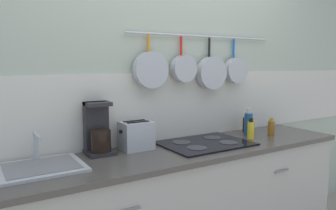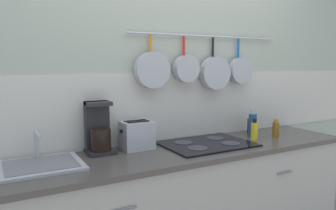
{
  "view_description": "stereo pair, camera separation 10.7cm",
  "coord_description": "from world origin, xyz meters",
  "px_view_note": "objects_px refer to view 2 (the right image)",
  "views": [
    {
      "loc": [
        -1.29,
        -1.78,
        1.49
      ],
      "look_at": [
        -0.19,
        0.0,
        1.22
      ],
      "focal_mm": 35.0,
      "sensor_mm": 36.0,
      "label": 1
    },
    {
      "loc": [
        -1.2,
        -1.84,
        1.49
      ],
      "look_at": [
        -0.19,
        0.0,
        1.22
      ],
      "focal_mm": 35.0,
      "sensor_mm": 36.0,
      "label": 2
    }
  ],
  "objects_px": {
    "coffee_maker": "(99,132)",
    "bottle_vinegar": "(253,124)",
    "bottle_hot_sauce": "(254,130)",
    "bottle_olive_oil": "(251,125)",
    "bottle_dish_soap": "(276,129)",
    "toaster": "(137,135)"
  },
  "relations": [
    {
      "from": "coffee_maker",
      "to": "bottle_vinegar",
      "type": "height_order",
      "value": "coffee_maker"
    },
    {
      "from": "bottle_hot_sauce",
      "to": "bottle_olive_oil",
      "type": "distance_m",
      "value": 0.24
    },
    {
      "from": "bottle_hot_sauce",
      "to": "bottle_olive_oil",
      "type": "bearing_deg",
      "value": 53.71
    },
    {
      "from": "bottle_dish_soap",
      "to": "coffee_maker",
      "type": "bearing_deg",
      "value": 170.58
    },
    {
      "from": "bottle_vinegar",
      "to": "bottle_dish_soap",
      "type": "xyz_separation_m",
      "value": [
        0.14,
        -0.11,
        -0.03
      ]
    },
    {
      "from": "bottle_hot_sauce",
      "to": "bottle_olive_oil",
      "type": "relative_size",
      "value": 1.07
    },
    {
      "from": "coffee_maker",
      "to": "bottle_dish_soap",
      "type": "relative_size",
      "value": 2.32
    },
    {
      "from": "bottle_hot_sauce",
      "to": "bottle_vinegar",
      "type": "xyz_separation_m",
      "value": [
        0.07,
        0.1,
        0.03
      ]
    },
    {
      "from": "coffee_maker",
      "to": "bottle_olive_oil",
      "type": "distance_m",
      "value": 1.3
    },
    {
      "from": "coffee_maker",
      "to": "toaster",
      "type": "relative_size",
      "value": 1.49
    },
    {
      "from": "bottle_hot_sauce",
      "to": "bottle_olive_oil",
      "type": "height_order",
      "value": "bottle_hot_sauce"
    },
    {
      "from": "toaster",
      "to": "bottle_dish_soap",
      "type": "height_order",
      "value": "toaster"
    },
    {
      "from": "coffee_maker",
      "to": "bottle_dish_soap",
      "type": "bearing_deg",
      "value": -9.42
    },
    {
      "from": "coffee_maker",
      "to": "bottle_vinegar",
      "type": "bearing_deg",
      "value": -5.2
    },
    {
      "from": "coffee_maker",
      "to": "toaster",
      "type": "xyz_separation_m",
      "value": [
        0.26,
        -0.03,
        -0.04
      ]
    },
    {
      "from": "bottle_dish_soap",
      "to": "toaster",
      "type": "bearing_deg",
      "value": 169.75
    },
    {
      "from": "toaster",
      "to": "bottle_olive_oil",
      "type": "height_order",
      "value": "toaster"
    },
    {
      "from": "bottle_dish_soap",
      "to": "bottle_olive_oil",
      "type": "bearing_deg",
      "value": 107.25
    },
    {
      "from": "coffee_maker",
      "to": "bottle_hot_sauce",
      "type": "xyz_separation_m",
      "value": [
        1.15,
        -0.21,
        -0.07
      ]
    },
    {
      "from": "toaster",
      "to": "bottle_hot_sauce",
      "type": "distance_m",
      "value": 0.91
    },
    {
      "from": "bottle_hot_sauce",
      "to": "bottle_vinegar",
      "type": "distance_m",
      "value": 0.12
    },
    {
      "from": "bottle_vinegar",
      "to": "bottle_dish_soap",
      "type": "bearing_deg",
      "value": -39.67
    }
  ]
}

